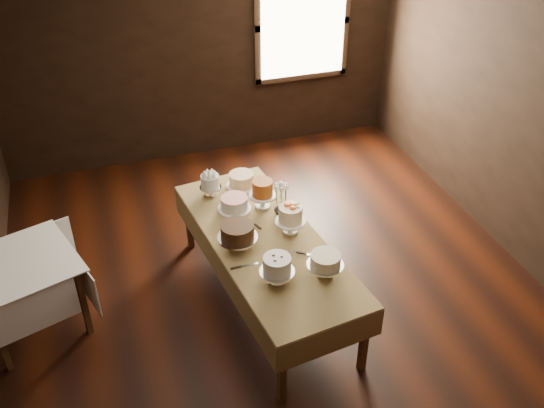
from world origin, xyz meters
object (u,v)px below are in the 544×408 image
Objects in this scene: cake_speckled at (241,180)px; cake_server_c at (250,221)px; cake_swirl at (277,271)px; cake_server_d at (282,215)px; cake_server_b at (315,256)px; flower_vase at (281,209)px; cake_cream at (325,265)px; side_table at (21,270)px; cake_lattice at (234,204)px; cake_flowers at (290,221)px; cake_meringue at (210,186)px; cake_caramel at (263,195)px; cake_chocolate at (238,237)px; display_table at (266,244)px; cake_server_a at (288,253)px; cake_server_e at (250,265)px.

cake_server_c is at bearing -98.10° from cake_speckled.
cake_server_d is at bearing 68.66° from cake_swirl.
cake_server_b is 1.82× the size of flower_vase.
cake_cream is (0.28, -1.50, 0.03)m from cake_speckled.
side_table is 3.29× the size of cake_speckled.
cake_flowers reaches higher than cake_lattice.
flower_vase is (-0.08, 0.67, 0.06)m from cake_server_b.
cake_cream reaches higher than cake_lattice.
cake_meringue is 0.82× the size of cake_flowers.
cake_caramel is 0.66m from cake_chocolate.
cake_lattice is 1.00× the size of cake_cream.
cake_flowers is 0.68m from cake_swirl.
cake_server_c reaches higher than display_table.
cake_caramel is 0.75m from cake_server_a.
cake_cream is at bearing -176.94° from cake_server_c.
cake_chocolate is at bearing -173.58° from cake_server_b.
cake_chocolate reaches higher than cake_lattice.
side_table is 4.62× the size of cake_server_e.
cake_caramel reaches higher than cake_cream.
cake_speckled is at bearing 103.06° from cake_caramel.
side_table is 3.59× the size of cake_swirl.
side_table is at bearing 160.75° from cake_server_e.
cake_server_a is 1.82× the size of flower_vase.
cake_lattice is 1.40× the size of cake_server_c.
display_table is 8.25× the size of cake_caramel.
cake_server_a is at bearing -102.70° from flower_vase.
flower_vase reaches higher than display_table.
cake_server_a is 0.23m from cake_server_b.
flower_vase is at bearing 0.06° from side_table.
cake_speckled is 1.00× the size of cake_lattice.
cake_server_b is at bearing -6.67° from cake_server_e.
cake_lattice reaches higher than display_table.
display_table is 0.54m from cake_caramel.
cake_server_c is at bearing 58.46° from cake_chocolate.
cake_server_a is (-0.12, -0.29, -0.12)m from cake_flowers.
cake_server_d is at bearing 49.65° from display_table.
side_table is 2.31m from cake_server_d.
display_table is 0.59m from cake_swirl.
cake_caramel is 0.87m from cake_server_e.
cake_flowers reaches higher than cake_server_b.
cake_server_c is (-0.38, 0.66, 0.00)m from cake_server_b.
cake_caramel reaches higher than side_table.
cake_cream is 0.90m from cake_server_d.
cake_meringue is 0.78m from cake_server_d.
cake_server_b is at bearing -62.25° from cake_lattice.
cake_server_a is (0.12, -0.25, 0.06)m from display_table.
cake_swirl reaches higher than cake_speckled.
cake_server_a is at bearing -63.77° from display_table.
cake_server_b is at bearing -46.62° from display_table.
cake_lattice is at bearing 92.87° from cake_swirl.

